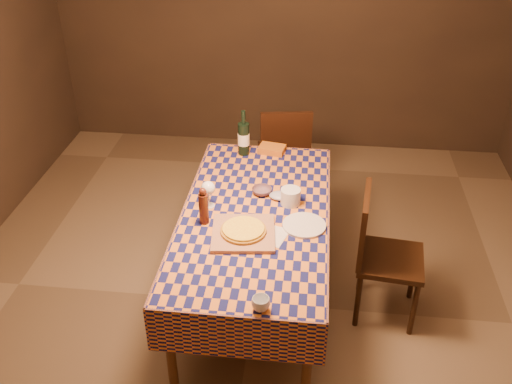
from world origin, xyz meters
TOP-DOWN VIEW (x-y plane):
  - room at (0.00, 0.00)m, footprint 5.00×5.10m
  - dining_table at (0.00, 0.00)m, footprint 0.94×1.84m
  - cutting_board at (-0.04, -0.23)m, footprint 0.41×0.41m
  - pizza at (-0.04, -0.23)m, footprint 0.34×0.34m
  - pepper_mill at (-0.30, -0.13)m, footprint 0.06×0.06m
  - bowl at (0.02, 0.24)m, footprint 0.18×0.18m
  - wine_glass at (-0.31, 0.05)m, footprint 0.10×0.10m
  - wine_bottle at (-0.18, 0.78)m, footprint 0.11×0.11m
  - deli_tub at (0.22, 0.14)m, footprint 0.15×0.15m
  - takeout_container at (0.03, 0.83)m, footprint 0.21×0.17m
  - white_plate at (0.32, -0.10)m, footprint 0.34×0.34m
  - tumbler at (0.13, -0.85)m, footprint 0.10×0.10m
  - flour_patch at (0.08, -0.21)m, footprint 0.31×0.27m
  - flour_bag at (0.14, 0.19)m, footprint 0.16×0.14m
  - chair_far at (0.10, 1.32)m, footprint 0.48×0.49m
  - chair_right at (0.81, 0.04)m, footprint 0.47×0.46m

SIDE VIEW (x-z plane):
  - chair_far at x=0.10m, z-range 0.06..0.99m
  - chair_right at x=0.81m, z-range 0.06..0.99m
  - dining_table at x=0.00m, z-range 0.31..1.08m
  - flour_patch at x=0.08m, z-range 0.77..0.77m
  - white_plate at x=0.32m, z-range 0.77..0.79m
  - cutting_board at x=-0.04m, z-range 0.77..0.79m
  - bowl at x=0.02m, z-range 0.77..0.81m
  - flour_bag at x=0.14m, z-range 0.77..0.81m
  - takeout_container at x=0.03m, z-range 0.77..0.82m
  - pizza at x=-0.04m, z-range 0.79..0.82m
  - tumbler at x=0.13m, z-range 0.77..0.85m
  - deli_tub at x=0.22m, z-range 0.77..0.88m
  - pepper_mill at x=-0.30m, z-range 0.76..1.01m
  - wine_glass at x=-0.31m, z-range 0.81..0.99m
  - wine_bottle at x=-0.18m, z-range 0.73..1.08m
  - room at x=0.00m, z-range 0.00..2.70m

